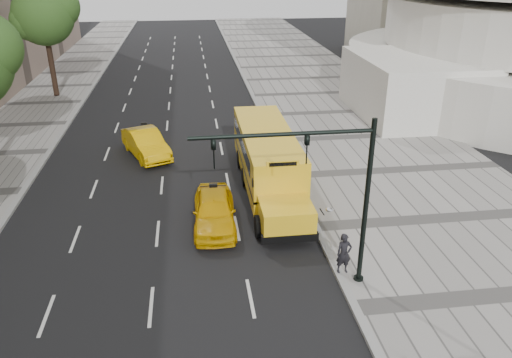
{
  "coord_description": "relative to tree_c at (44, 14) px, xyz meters",
  "views": [
    {
      "loc": [
        0.78,
        -24.32,
        11.28
      ],
      "look_at": [
        3.5,
        -4.0,
        1.9
      ],
      "focal_mm": 35.0,
      "sensor_mm": 36.0,
      "label": 1
    }
  ],
  "objects": [
    {
      "name": "sidewalk_museum",
      "position": [
        22.41,
        -19.01,
        -6.63
      ],
      "size": [
        12.0,
        140.0,
        0.15
      ],
      "primitive_type": "cube",
      "color": "gray",
      "rests_on": "ground"
    },
    {
      "name": "tree_c",
      "position": [
        0.0,
        0.0,
        0.0
      ],
      "size": [
        5.38,
        4.78,
        9.06
      ],
      "color": "black",
      "rests_on": "ground"
    },
    {
      "name": "curb_far",
      "position": [
        2.41,
        -19.01,
        -6.63
      ],
      "size": [
        0.3,
        140.0,
        0.15
      ],
      "primitive_type": "cube",
      "color": "gray",
      "rests_on": "ground"
    },
    {
      "name": "taxi_near",
      "position": [
        11.95,
        -23.69,
        -5.92
      ],
      "size": [
        2.01,
        4.65,
        1.56
      ],
      "primitive_type": "imported",
      "rotation": [
        0.0,
        0.0,
        -0.04
      ],
      "color": "#E5A904",
      "rests_on": "ground"
    },
    {
      "name": "ground",
      "position": [
        10.41,
        -19.01,
        -6.7
      ],
      "size": [
        140.0,
        140.0,
        0.0
      ],
      "primitive_type": "plane",
      "color": "black",
      "rests_on": "ground"
    },
    {
      "name": "pedestrian",
      "position": [
        16.56,
        -28.09,
        -5.74
      ],
      "size": [
        0.62,
        0.43,
        1.63
      ],
      "primitive_type": "imported",
      "rotation": [
        0.0,
        0.0,
        0.06
      ],
      "color": "black",
      "rests_on": "sidewalk_museum"
    },
    {
      "name": "traffic_signal",
      "position": [
        15.6,
        -28.63,
        -2.61
      ],
      "size": [
        6.18,
        0.36,
        6.4
      ],
      "color": "black",
      "rests_on": "ground"
    },
    {
      "name": "taxi_far",
      "position": [
        8.36,
        -14.67,
        -5.91
      ],
      "size": [
        3.36,
        5.1,
        1.59
      ],
      "primitive_type": "imported",
      "rotation": [
        0.0,
        0.0,
        0.38
      ],
      "color": "#E5A904",
      "rests_on": "ground"
    },
    {
      "name": "curb_museum",
      "position": [
        16.41,
        -19.01,
        -6.63
      ],
      "size": [
        0.3,
        140.0,
        0.15
      ],
      "primitive_type": "cube",
      "color": "gray",
      "rests_on": "ground"
    },
    {
      "name": "school_bus",
      "position": [
        14.91,
        -19.97,
        -4.94
      ],
      "size": [
        2.96,
        11.56,
        3.19
      ],
      "color": "yellow",
      "rests_on": "ground"
    }
  ]
}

